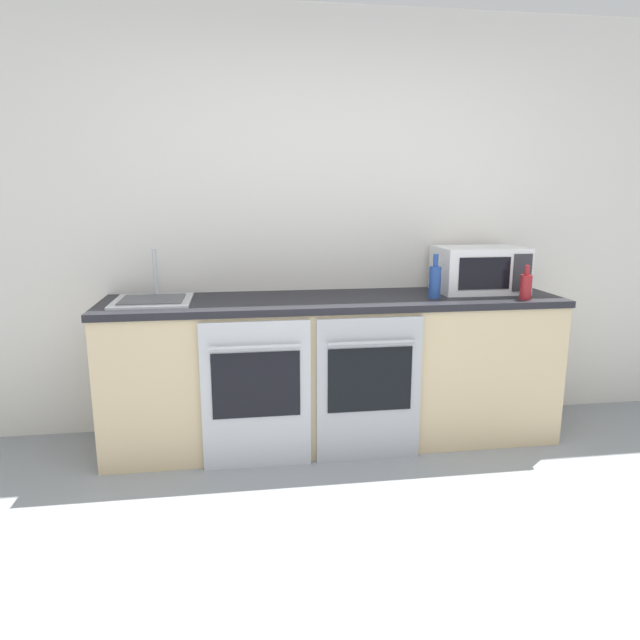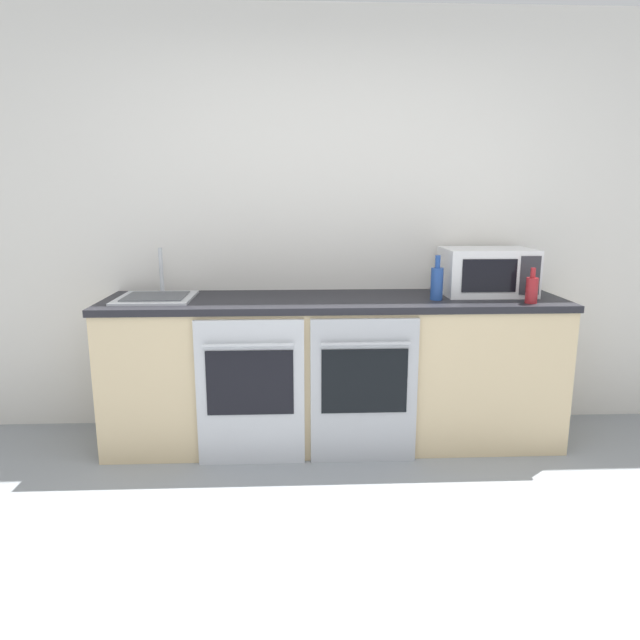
{
  "view_description": "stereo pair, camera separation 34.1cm",
  "coord_description": "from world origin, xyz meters",
  "px_view_note": "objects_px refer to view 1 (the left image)",
  "views": [
    {
      "loc": [
        -0.57,
        -1.54,
        1.49
      ],
      "look_at": [
        -0.08,
        1.76,
        0.76
      ],
      "focal_mm": 32.0,
      "sensor_mm": 36.0,
      "label": 1
    },
    {
      "loc": [
        -0.23,
        -1.58,
        1.49
      ],
      "look_at": [
        -0.08,
        1.76,
        0.76
      ],
      "focal_mm": 32.0,
      "sensor_mm": 36.0,
      "label": 2
    }
  ],
  "objects_px": {
    "oven_left": "(256,394)",
    "bottle_blue": "(435,281)",
    "oven_right": "(369,389)",
    "microwave": "(479,269)",
    "bottle_red": "(526,286)",
    "sink": "(153,299)"
  },
  "relations": [
    {
      "from": "oven_left",
      "to": "bottle_blue",
      "type": "distance_m",
      "value": 1.24
    },
    {
      "from": "oven_right",
      "to": "microwave",
      "type": "bearing_deg",
      "value": 27.36
    },
    {
      "from": "microwave",
      "to": "bottle_blue",
      "type": "distance_m",
      "value": 0.39
    },
    {
      "from": "oven_right",
      "to": "bottle_red",
      "type": "distance_m",
      "value": 1.11
    },
    {
      "from": "oven_left",
      "to": "microwave",
      "type": "relative_size",
      "value": 1.57
    },
    {
      "from": "microwave",
      "to": "sink",
      "type": "bearing_deg",
      "value": -177.85
    },
    {
      "from": "oven_left",
      "to": "oven_right",
      "type": "height_order",
      "value": "same"
    },
    {
      "from": "bottle_blue",
      "to": "oven_left",
      "type": "bearing_deg",
      "value": -167.33
    },
    {
      "from": "oven_left",
      "to": "microwave",
      "type": "height_order",
      "value": "microwave"
    },
    {
      "from": "sink",
      "to": "bottle_red",
      "type": "bearing_deg",
      "value": -6.02
    },
    {
      "from": "oven_left",
      "to": "bottle_red",
      "type": "distance_m",
      "value": 1.68
    },
    {
      "from": "oven_left",
      "to": "sink",
      "type": "relative_size",
      "value": 1.92
    },
    {
      "from": "oven_right",
      "to": "microwave",
      "type": "relative_size",
      "value": 1.57
    },
    {
      "from": "microwave",
      "to": "bottle_blue",
      "type": "height_order",
      "value": "microwave"
    },
    {
      "from": "oven_right",
      "to": "microwave",
      "type": "xyz_separation_m",
      "value": [
        0.8,
        0.41,
        0.61
      ]
    },
    {
      "from": "bottle_red",
      "to": "oven_right",
      "type": "bearing_deg",
      "value": -173.41
    },
    {
      "from": "oven_left",
      "to": "bottle_red",
      "type": "relative_size",
      "value": 4.17
    },
    {
      "from": "microwave",
      "to": "bottle_red",
      "type": "xyz_separation_m",
      "value": [
        0.16,
        -0.3,
        -0.06
      ]
    },
    {
      "from": "bottle_blue",
      "to": "sink",
      "type": "height_order",
      "value": "sink"
    },
    {
      "from": "oven_left",
      "to": "sink",
      "type": "bearing_deg",
      "value": 149.22
    },
    {
      "from": "bottle_red",
      "to": "bottle_blue",
      "type": "bearing_deg",
      "value": 165.5
    },
    {
      "from": "microwave",
      "to": "sink",
      "type": "relative_size",
      "value": 1.22
    }
  ]
}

